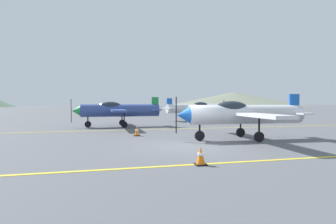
{
  "coord_description": "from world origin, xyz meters",
  "views": [
    {
      "loc": [
        -3.84,
        -11.68,
        1.96
      ],
      "look_at": [
        1.45,
        10.0,
        1.2
      ],
      "focal_mm": 28.72,
      "sensor_mm": 36.0,
      "label": 1
    }
  ],
  "objects_px": {
    "airplane_mid": "(117,110)",
    "traffic_cone_side": "(201,156)",
    "airplane_far": "(196,108)",
    "airplane_near": "(241,114)",
    "traffic_cone_front": "(137,131)"
  },
  "relations": [
    {
      "from": "airplane_mid",
      "to": "traffic_cone_front",
      "type": "distance_m",
      "value": 6.54
    },
    {
      "from": "airplane_near",
      "to": "traffic_cone_front",
      "type": "distance_m",
      "value": 6.07
    },
    {
      "from": "airplane_mid",
      "to": "traffic_cone_side",
      "type": "bearing_deg",
      "value": -82.77
    },
    {
      "from": "traffic_cone_front",
      "to": "traffic_cone_side",
      "type": "distance_m",
      "value": 8.0
    },
    {
      "from": "traffic_cone_front",
      "to": "airplane_near",
      "type": "bearing_deg",
      "value": -29.15
    },
    {
      "from": "traffic_cone_side",
      "to": "airplane_far",
      "type": "bearing_deg",
      "value": 70.72
    },
    {
      "from": "airplane_far",
      "to": "airplane_mid",
      "type": "bearing_deg",
      "value": -146.63
    },
    {
      "from": "airplane_mid",
      "to": "airplane_far",
      "type": "distance_m",
      "value": 10.63
    },
    {
      "from": "airplane_far",
      "to": "traffic_cone_side",
      "type": "height_order",
      "value": "airplane_far"
    },
    {
      "from": "traffic_cone_side",
      "to": "airplane_mid",
      "type": "bearing_deg",
      "value": 97.23
    },
    {
      "from": "airplane_mid",
      "to": "airplane_far",
      "type": "bearing_deg",
      "value": 33.37
    },
    {
      "from": "airplane_near",
      "to": "traffic_cone_side",
      "type": "bearing_deg",
      "value": -129.84
    },
    {
      "from": "traffic_cone_side",
      "to": "traffic_cone_front",
      "type": "bearing_deg",
      "value": 97.31
    },
    {
      "from": "traffic_cone_front",
      "to": "traffic_cone_side",
      "type": "relative_size",
      "value": 1.0
    },
    {
      "from": "airplane_mid",
      "to": "traffic_cone_side",
      "type": "relative_size",
      "value": 13.82
    }
  ]
}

